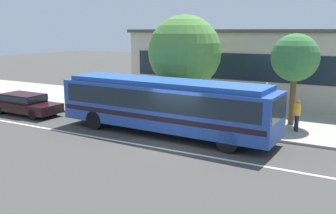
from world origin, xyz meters
name	(u,v)px	position (x,y,z in m)	size (l,w,h in m)	color
ground_plane	(175,145)	(0.00, 0.00, 0.00)	(120.00, 120.00, 0.00)	#3D3C38
sidewalk_slab	(226,115)	(0.00, 6.68, 0.06)	(60.00, 8.00, 0.12)	#9A9B8B
lane_stripe_center	(166,149)	(0.00, -0.80, 0.00)	(56.00, 0.16, 0.01)	silver
transit_bus	(165,103)	(-1.29, 1.33, 1.61)	(11.44, 2.93, 2.76)	#2549A1
sedan_behind_bus	(25,103)	(-11.14, 1.06, 0.72)	(4.74, 1.84, 1.29)	black
pedestrian_waiting_near_sign	(277,112)	(3.56, 4.32, 1.08)	(0.47, 0.47, 1.64)	#2A312D
pedestrian_walking_along_curb	(178,104)	(-1.83, 3.74, 1.10)	(0.41, 0.41, 1.68)	#2D382C
pedestrian_standing_by_tree	(297,112)	(4.49, 4.66, 1.11)	(0.47, 0.47, 1.69)	#202245
bus_stop_sign	(266,102)	(3.29, 3.14, 1.76)	(0.14, 0.44, 2.57)	gray
street_tree_near_stop	(185,52)	(-2.33, 5.60, 3.86)	(4.39, 4.39, 5.95)	brown
street_tree_mid_block	(295,58)	(3.96, 6.05, 3.70)	(2.52, 2.52, 4.88)	brown
station_building	(275,65)	(1.13, 13.80, 2.62)	(20.88, 8.45, 5.22)	#B2A696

